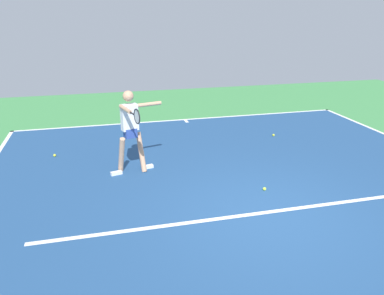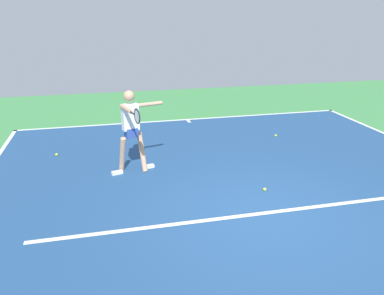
% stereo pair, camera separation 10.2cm
% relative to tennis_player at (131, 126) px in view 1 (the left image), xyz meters
% --- Properties ---
extents(ground_plane, '(22.47, 22.47, 0.00)m').
position_rel_tennis_player_xyz_m(ground_plane, '(-2.05, 2.45, -1.03)').
color(ground_plane, '#428E4C').
extents(court_surface, '(10.46, 12.65, 0.00)m').
position_rel_tennis_player_xyz_m(court_surface, '(-2.05, 2.45, -1.03)').
color(court_surface, navy).
rests_on(court_surface, ground_plane).
extents(court_line_baseline_near, '(10.46, 0.10, 0.01)m').
position_rel_tennis_player_xyz_m(court_line_baseline_near, '(-2.05, -3.82, -1.03)').
color(court_line_baseline_near, white).
rests_on(court_line_baseline_near, ground_plane).
extents(court_line_service, '(7.85, 0.10, 0.01)m').
position_rel_tennis_player_xyz_m(court_line_service, '(-2.05, 2.35, -1.03)').
color(court_line_service, white).
rests_on(court_line_service, ground_plane).
extents(court_line_centre_mark, '(0.10, 0.30, 0.01)m').
position_rel_tennis_player_xyz_m(court_line_centre_mark, '(-2.05, -3.62, -1.03)').
color(court_line_centre_mark, white).
rests_on(court_line_centre_mark, ground_plane).
extents(tennis_player, '(1.19, 1.32, 1.80)m').
position_rel_tennis_player_xyz_m(tennis_player, '(0.00, 0.00, 0.00)').
color(tennis_player, tan).
rests_on(tennis_player, ground_plane).
extents(tennis_ball_near_service_line, '(0.07, 0.07, 0.07)m').
position_rel_tennis_player_xyz_m(tennis_ball_near_service_line, '(1.74, -1.38, -1.00)').
color(tennis_ball_near_service_line, yellow).
rests_on(tennis_ball_near_service_line, ground_plane).
extents(tennis_ball_centre_court, '(0.07, 0.07, 0.07)m').
position_rel_tennis_player_xyz_m(tennis_ball_centre_court, '(-2.40, 1.54, -1.00)').
color(tennis_ball_centre_court, '#C6E53D').
rests_on(tennis_ball_centre_court, ground_plane).
extents(tennis_ball_near_player, '(0.07, 0.07, 0.07)m').
position_rel_tennis_player_xyz_m(tennis_ball_near_player, '(-4.07, -1.54, -1.00)').
color(tennis_ball_near_player, yellow).
rests_on(tennis_ball_near_player, ground_plane).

